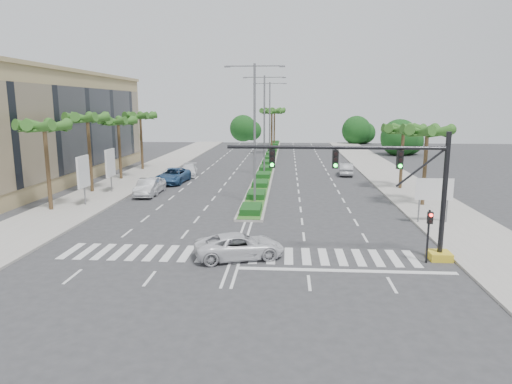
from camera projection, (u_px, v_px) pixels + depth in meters
ground at (237, 255)px, 26.58m from camera, size 160.00×160.00×0.00m
footpath_right at (412, 192)px, 45.12m from camera, size 6.00×120.00×0.15m
footpath_left at (113, 188)px, 47.21m from camera, size 6.00×120.00×0.15m
median at (269, 160)px, 70.65m from camera, size 2.20×75.00×0.20m
median_grass at (269, 160)px, 70.63m from camera, size 1.80×75.00×0.04m
building at (38, 128)px, 52.71m from camera, size 12.00×36.00×12.00m
signal_gantry at (403, 199)px, 25.30m from camera, size 12.60×1.20×7.20m
pedestrian_signal at (429, 227)px, 24.81m from camera, size 0.28×0.36×3.00m
direction_sign at (434, 191)px, 33.02m from camera, size 2.70×0.11×3.40m
billboard_near at (83, 172)px, 38.78m from camera, size 0.18×2.10×4.35m
billboard_far at (110, 163)px, 44.66m from camera, size 0.18×2.10×4.35m
palm_left_near at (44, 129)px, 36.25m from camera, size 4.57×4.68×7.55m
palm_left_mid at (87, 121)px, 44.02m from camera, size 4.57×4.68×7.95m
palm_left_far at (118, 124)px, 51.96m from camera, size 4.57×4.68×7.35m
palm_left_end at (140, 118)px, 59.73m from camera, size 4.57×4.68×7.75m
palm_right_near at (427, 134)px, 38.13m from camera, size 4.57×4.68×7.05m
palm_right_far at (403, 132)px, 46.03m from camera, size 4.57×4.68×6.75m
palm_median_a at (272, 113)px, 79.11m from camera, size 4.57×4.68×8.05m
palm_median_b at (274, 112)px, 93.81m from camera, size 4.57×4.68×8.05m
streetlight_near at (255, 126)px, 39.02m from camera, size 5.10×0.25×12.00m
streetlight_mid at (264, 120)px, 54.69m from camera, size 5.10×0.25×12.00m
streetlight_far at (270, 116)px, 70.36m from camera, size 5.10×0.25×12.00m
car_parked_a at (152, 185)px, 44.97m from camera, size 1.87×4.63×1.58m
car_parked_b at (147, 187)px, 43.80m from camera, size 2.00×4.97×1.60m
car_parked_c at (173, 176)px, 50.73m from camera, size 3.11×6.11×1.65m
car_parked_d at (189, 170)px, 55.78m from camera, size 2.65×5.12×1.42m
car_crossing at (239, 246)px, 25.93m from camera, size 5.58×3.80×1.42m
car_right at (346, 169)px, 56.46m from camera, size 2.01×4.71×1.51m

